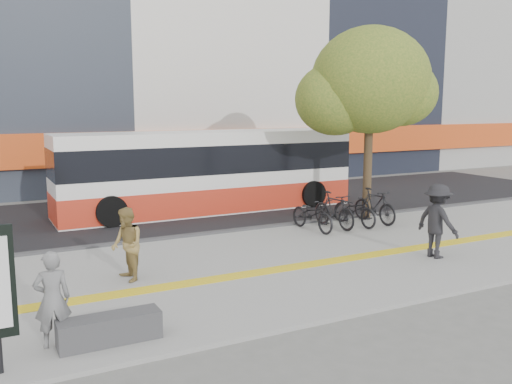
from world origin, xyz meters
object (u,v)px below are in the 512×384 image
bus (208,174)px  seated_woman (52,299)px  street_tree (367,83)px  bench (110,329)px  pedestrian_tan (127,245)px  pedestrian_dark (437,221)px

bus → seated_woman: 11.48m
street_tree → seated_woman: 12.59m
bench → pedestrian_tan: bearing=70.5°
pedestrian_tan → seated_woman: bearing=-39.1°
bench → street_tree: street_tree is taller
bus → pedestrian_tan: bus is taller
seated_woman → pedestrian_tan: bearing=-123.2°
street_tree → pedestrian_dark: street_tree is taller
street_tree → seated_woman: (-10.58, -5.75, -3.67)m
bench → pedestrian_tan: 3.22m
bench → pedestrian_dark: (8.31, 1.31, 0.69)m
bus → pedestrian_dark: (2.59, -8.39, -0.40)m
pedestrian_tan → pedestrian_dark: (7.25, -1.68, 0.12)m
bench → street_tree: size_ratio=0.25×
bench → pedestrian_dark: size_ratio=0.87×
bench → pedestrian_tan: (1.06, 2.98, 0.57)m
street_tree → bus: size_ratio=0.59×
bench → pedestrian_dark: 8.44m
pedestrian_tan → street_tree: bearing=104.5°
street_tree → bus: (-4.06, 3.68, -3.12)m
street_tree → pedestrian_tan: (-8.72, -3.04, -3.64)m
bench → pedestrian_dark: bearing=8.9°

